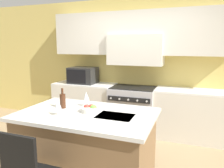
{
  "coord_description": "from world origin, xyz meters",
  "views": [
    {
      "loc": [
        1.1,
        -2.58,
        1.74
      ],
      "look_at": [
        -0.07,
        0.54,
        1.15
      ],
      "focal_mm": 35.0,
      "sensor_mm": 36.0,
      "label": 1
    }
  ],
  "objects_px": {
    "range_stove": "(133,109)",
    "wine_glass_far": "(86,96)",
    "wine_bottle": "(63,100)",
    "microwave": "(83,75)",
    "fruit_bowl": "(90,109)",
    "wine_glass_near": "(58,104)"
  },
  "relations": [
    {
      "from": "wine_glass_near",
      "to": "wine_glass_far",
      "type": "height_order",
      "value": "same"
    },
    {
      "from": "wine_bottle",
      "to": "wine_glass_near",
      "type": "height_order",
      "value": "wine_bottle"
    },
    {
      "from": "wine_bottle",
      "to": "fruit_bowl",
      "type": "distance_m",
      "value": 0.43
    },
    {
      "from": "range_stove",
      "to": "fruit_bowl",
      "type": "height_order",
      "value": "fruit_bowl"
    },
    {
      "from": "wine_glass_near",
      "to": "wine_bottle",
      "type": "bearing_deg",
      "value": 113.21
    },
    {
      "from": "fruit_bowl",
      "to": "wine_bottle",
      "type": "bearing_deg",
      "value": 177.21
    },
    {
      "from": "wine_bottle",
      "to": "fruit_bowl",
      "type": "relative_size",
      "value": 1.09
    },
    {
      "from": "microwave",
      "to": "wine_glass_far",
      "type": "bearing_deg",
      "value": -60.65
    },
    {
      "from": "range_stove",
      "to": "microwave",
      "type": "xyz_separation_m",
      "value": [
        -1.13,
        0.02,
        0.64
      ]
    },
    {
      "from": "microwave",
      "to": "wine_glass_far",
      "type": "height_order",
      "value": "microwave"
    },
    {
      "from": "microwave",
      "to": "wine_glass_near",
      "type": "xyz_separation_m",
      "value": [
        0.73,
        -2.01,
        -0.06
      ]
    },
    {
      "from": "wine_glass_near",
      "to": "wine_glass_far",
      "type": "relative_size",
      "value": 1.0
    },
    {
      "from": "fruit_bowl",
      "to": "wine_glass_far",
      "type": "bearing_deg",
      "value": 128.08
    },
    {
      "from": "wine_bottle",
      "to": "wine_glass_far",
      "type": "height_order",
      "value": "wine_bottle"
    },
    {
      "from": "range_stove",
      "to": "fruit_bowl",
      "type": "xyz_separation_m",
      "value": [
        -0.11,
        -1.72,
        0.47
      ]
    },
    {
      "from": "range_stove",
      "to": "microwave",
      "type": "height_order",
      "value": "microwave"
    },
    {
      "from": "range_stove",
      "to": "wine_glass_far",
      "type": "relative_size",
      "value": 4.46
    },
    {
      "from": "range_stove",
      "to": "wine_glass_near",
      "type": "relative_size",
      "value": 4.46
    },
    {
      "from": "wine_glass_far",
      "to": "fruit_bowl",
      "type": "bearing_deg",
      "value": -51.92
    },
    {
      "from": "wine_bottle",
      "to": "wine_glass_near",
      "type": "bearing_deg",
      "value": -66.79
    },
    {
      "from": "range_stove",
      "to": "wine_glass_near",
      "type": "distance_m",
      "value": 2.12
    },
    {
      "from": "range_stove",
      "to": "microwave",
      "type": "distance_m",
      "value": 1.3
    }
  ]
}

